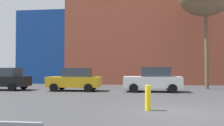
% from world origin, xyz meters
% --- Properties ---
extents(ground_plane, '(200.00, 200.00, 0.00)m').
position_xyz_m(ground_plane, '(0.00, 0.00, 0.00)').
color(ground_plane, '#38383A').
extents(building_backdrop, '(31.11, 10.37, 11.80)m').
position_xyz_m(building_backdrop, '(-0.61, 21.39, 4.78)').
color(building_backdrop, '#B2563D').
rests_on(building_backdrop, ground_plane).
extents(parked_car_0, '(4.21, 2.06, 1.82)m').
position_xyz_m(parked_car_0, '(-12.55, 8.42, 0.91)').
color(parked_car_0, black).
rests_on(parked_car_0, ground_plane).
extents(parked_car_1, '(4.13, 2.03, 1.79)m').
position_xyz_m(parked_car_1, '(-6.53, 8.42, 0.89)').
color(parked_car_1, gold).
rests_on(parked_car_1, ground_plane).
extents(parked_car_2, '(4.29, 2.10, 1.86)m').
position_xyz_m(parked_car_2, '(-0.46, 8.42, 0.92)').
color(parked_car_2, white).
rests_on(parked_car_2, ground_plane).
extents(bollard_yellow_0, '(0.24, 0.24, 1.04)m').
position_xyz_m(bollard_yellow_0, '(-1.09, 0.20, 0.52)').
color(bollard_yellow_0, yellow).
rests_on(bollard_yellow_0, ground_plane).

